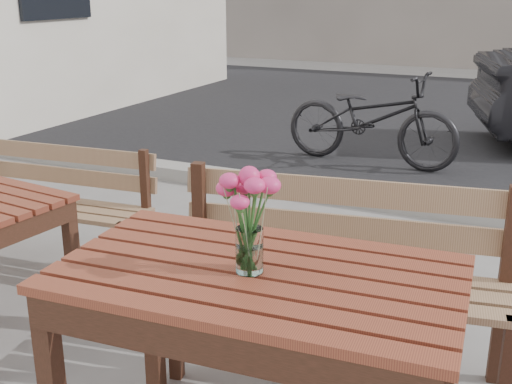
{
  "coord_description": "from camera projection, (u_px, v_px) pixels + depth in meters",
  "views": [
    {
      "loc": [
        0.63,
        -1.84,
        1.7
      ],
      "look_at": [
        -0.18,
        -0.07,
        1.07
      ],
      "focal_mm": 45.0,
      "sensor_mm": 36.0,
      "label": 1
    }
  ],
  "objects": [
    {
      "name": "bicycle",
      "position": [
        371.0,
        118.0,
        6.26
      ],
      "size": [
        1.79,
        0.75,
        0.92
      ],
      "primitive_type": "imported",
      "rotation": [
        0.0,
        0.0,
        1.49
      ],
      "color": "black",
      "rests_on": "ground"
    },
    {
      "name": "street",
      "position": [
        478.0,
        152.0,
        6.72
      ],
      "size": [
        30.0,
        8.12,
        0.12
      ],
      "color": "black",
      "rests_on": "ground"
    },
    {
      "name": "second_bench",
      "position": [
        57.0,
        191.0,
        3.98
      ],
      "size": [
        1.31,
        0.49,
        0.79
      ],
      "rotation": [
        0.0,
        0.0,
        0.09
      ],
      "color": "#896247",
      "rests_on": "ground"
    },
    {
      "name": "main_table",
      "position": [
        258.0,
        306.0,
        2.13
      ],
      "size": [
        1.37,
        0.86,
        0.81
      ],
      "rotation": [
        0.0,
        0.0,
        0.07
      ],
      "color": "maroon",
      "rests_on": "ground"
    },
    {
      "name": "main_bench",
      "position": [
        342.0,
        255.0,
        2.81
      ],
      "size": [
        1.56,
        0.7,
        0.94
      ],
      "rotation": [
        0.0,
        0.0,
        0.17
      ],
      "color": "#896247",
      "rests_on": "ground"
    },
    {
      "name": "main_vase",
      "position": [
        249.0,
        208.0,
        2.01
      ],
      "size": [
        0.19,
        0.19,
        0.35
      ],
      "color": "white",
      "rests_on": "main_table"
    }
  ]
}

